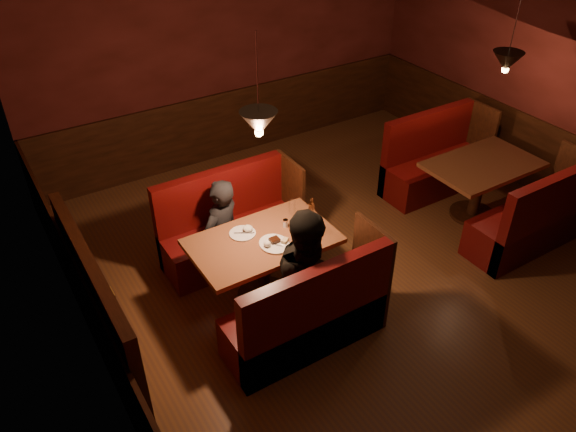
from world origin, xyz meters
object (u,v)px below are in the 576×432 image
main_bench_near (310,319)px  second_bench_far (433,165)px  main_table (264,253)px  second_table (480,177)px  diner_a (220,213)px  diner_b (310,260)px  second_bench_near (532,224)px  main_bench_far (230,231)px

main_bench_near → second_bench_far: 3.43m
main_table → second_table: 3.05m
diner_a → diner_b: size_ratio=0.86×
second_bench_far → second_bench_near: same height
second_bench_near → diner_b: (-2.93, 0.32, 0.51)m
second_bench_near → diner_a: 3.63m
main_bench_near → second_bench_far: main_bench_near is taller
diner_b → main_bench_near: bearing=-124.3°
main_bench_near → diner_b: size_ratio=0.93×
main_bench_near → second_table: bearing=13.4°
second_bench_near → diner_a: diner_a is taller
second_bench_near → main_table: bearing=163.3°
main_table → diner_b: 0.68m
main_table → main_bench_far: bearing=88.8°
main_bench_far → diner_a: bearing=-140.9°
second_bench_near → diner_b: bearing=173.8°
second_table → second_bench_far: size_ratio=0.90×
second_table → second_bench_far: bearing=87.8°
main_bench_near → second_table: main_bench_near is taller
main_table → diner_a: diner_a is taller
second_table → second_bench_far: second_bench_far is taller
second_bench_near → diner_a: (-3.23, 1.61, 0.40)m
main_bench_far → second_bench_near: 3.53m
second_table → diner_a: diner_a is taller
main_bench_near → second_bench_near: size_ratio=1.05×
main_bench_far → main_bench_near: size_ratio=1.00×
main_bench_near → diner_b: diner_b is taller
second_bench_far → main_table: bearing=-166.8°
diner_b → diner_a: bearing=100.7°
main_bench_far → second_bench_near: main_bench_far is taller
main_bench_far → second_bench_far: 3.07m
second_bench_near → second_bench_far: bearing=90.0°
diner_a → main_bench_far: bearing=-164.7°
second_bench_far → diner_b: bearing=-155.6°
second_bench_near → diner_b: 2.99m
second_table → diner_b: size_ratio=0.80×
second_table → second_bench_far: (0.03, 0.82, -0.23)m
main_table → diner_b: size_ratio=0.84×
second_bench_far → second_bench_near: size_ratio=1.00×
second_table → main_bench_near: bearing=-166.6°
main_table → second_bench_near: size_ratio=0.96×
diner_b → second_table: bearing=7.5°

